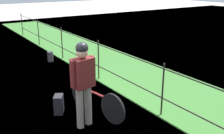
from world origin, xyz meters
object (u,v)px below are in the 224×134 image
(wooden_crate, at_px, (84,76))
(mooring_bollard, at_px, (50,57))
(backpack_on_paving, at_px, (59,104))
(bicycle_main, at_px, (96,100))
(cyclist_person, at_px, (83,78))
(terrier_dog, at_px, (85,67))

(wooden_crate, bearing_deg, mooring_bollard, 169.93)
(wooden_crate, xyz_separation_m, backpack_on_paving, (-0.17, -0.55, -0.58))
(bicycle_main, xyz_separation_m, cyclist_person, (0.26, -0.41, 0.67))
(bicycle_main, xyz_separation_m, terrier_dog, (-0.32, -0.06, 0.66))
(terrier_dog, relative_size, cyclist_person, 0.19)
(bicycle_main, relative_size, wooden_crate, 4.10)
(terrier_dog, xyz_separation_m, mooring_bollard, (-3.96, 0.69, -0.82))
(cyclist_person, relative_size, backpack_on_paving, 4.21)
(bicycle_main, relative_size, mooring_bollard, 4.51)
(terrier_dog, bearing_deg, wooden_crate, -168.44)
(terrier_dog, distance_m, mooring_bollard, 4.10)
(bicycle_main, relative_size, terrier_dog, 4.89)
(cyclist_person, bearing_deg, wooden_crate, 150.50)
(bicycle_main, height_order, wooden_crate, wooden_crate)
(bicycle_main, xyz_separation_m, backpack_on_paving, (-0.51, -0.62, -0.14))
(terrier_dog, bearing_deg, backpack_on_paving, -109.48)
(wooden_crate, xyz_separation_m, terrier_dog, (0.02, 0.00, 0.22))
(terrier_dog, distance_m, cyclist_person, 0.67)
(wooden_crate, bearing_deg, cyclist_person, -29.50)
(bicycle_main, bearing_deg, wooden_crate, -168.44)
(cyclist_person, bearing_deg, bicycle_main, 122.09)
(bicycle_main, bearing_deg, cyclist_person, -57.91)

